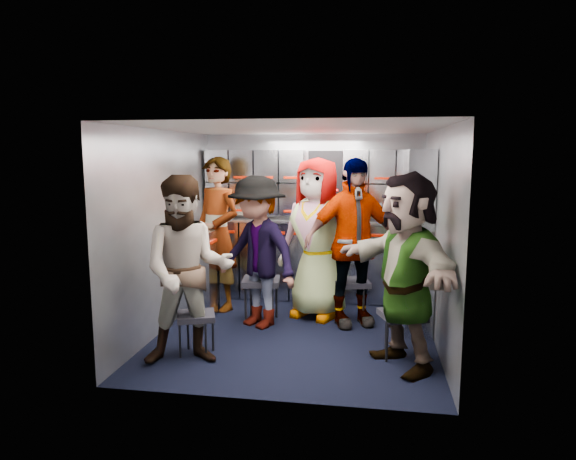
# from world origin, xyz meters

# --- Properties ---
(floor) EXTENTS (3.00, 3.00, 0.00)m
(floor) POSITION_xyz_m (0.00, 0.00, 0.00)
(floor) COLOR black
(floor) RESTS_ON ground
(wall_back) EXTENTS (2.80, 0.04, 2.10)m
(wall_back) POSITION_xyz_m (0.00, 1.50, 1.05)
(wall_back) COLOR gray
(wall_back) RESTS_ON ground
(wall_left) EXTENTS (0.04, 3.00, 2.10)m
(wall_left) POSITION_xyz_m (-1.40, 0.00, 1.05)
(wall_left) COLOR gray
(wall_left) RESTS_ON ground
(wall_right) EXTENTS (0.04, 3.00, 2.10)m
(wall_right) POSITION_xyz_m (1.40, 0.00, 1.05)
(wall_right) COLOR gray
(wall_right) RESTS_ON ground
(ceiling) EXTENTS (2.80, 3.00, 0.02)m
(ceiling) POSITION_xyz_m (0.00, 0.00, 2.10)
(ceiling) COLOR silver
(ceiling) RESTS_ON wall_back
(cart_bank_back) EXTENTS (2.68, 0.38, 0.99)m
(cart_bank_back) POSITION_xyz_m (0.00, 1.29, 0.49)
(cart_bank_back) COLOR #A7ABB7
(cart_bank_back) RESTS_ON ground
(cart_bank_left) EXTENTS (0.38, 0.76, 0.99)m
(cart_bank_left) POSITION_xyz_m (-1.19, 0.56, 0.49)
(cart_bank_left) COLOR #A7ABB7
(cart_bank_left) RESTS_ON ground
(counter) EXTENTS (2.68, 0.42, 0.03)m
(counter) POSITION_xyz_m (0.00, 1.29, 1.01)
(counter) COLOR silver
(counter) RESTS_ON cart_bank_back
(locker_bank_back) EXTENTS (2.68, 0.28, 0.82)m
(locker_bank_back) POSITION_xyz_m (0.00, 1.35, 1.49)
(locker_bank_back) COLOR #A7ABB7
(locker_bank_back) RESTS_ON wall_back
(locker_bank_right) EXTENTS (0.28, 1.00, 0.82)m
(locker_bank_right) POSITION_xyz_m (1.25, 0.70, 1.49)
(locker_bank_right) COLOR #A7ABB7
(locker_bank_right) RESTS_ON wall_right
(right_cabinet) EXTENTS (0.28, 1.20, 1.00)m
(right_cabinet) POSITION_xyz_m (1.25, 0.60, 0.50)
(right_cabinet) COLOR #A7ABB7
(right_cabinet) RESTS_ON ground
(coffee_niche) EXTENTS (0.46, 0.16, 0.84)m
(coffee_niche) POSITION_xyz_m (0.18, 1.41, 1.47)
(coffee_niche) COLOR black
(coffee_niche) RESTS_ON wall_back
(red_latch_strip) EXTENTS (2.60, 0.02, 0.03)m
(red_latch_strip) POSITION_xyz_m (0.00, 1.09, 0.88)
(red_latch_strip) COLOR #AB1401
(red_latch_strip) RESTS_ON cart_bank_back
(jump_seat_near_left) EXTENTS (0.42, 0.41, 0.40)m
(jump_seat_near_left) POSITION_xyz_m (-0.83, -0.72, 0.35)
(jump_seat_near_left) COLOR black
(jump_seat_near_left) RESTS_ON ground
(jump_seat_mid_left) EXTENTS (0.45, 0.43, 0.48)m
(jump_seat_mid_left) POSITION_xyz_m (-0.44, 0.35, 0.42)
(jump_seat_mid_left) COLOR black
(jump_seat_mid_left) RESTS_ON ground
(jump_seat_center) EXTENTS (0.50, 0.49, 0.46)m
(jump_seat_center) POSITION_xyz_m (0.15, 0.78, 0.41)
(jump_seat_center) COLOR black
(jump_seat_center) RESTS_ON ground
(jump_seat_mid_right) EXTENTS (0.45, 0.44, 0.45)m
(jump_seat_mid_right) POSITION_xyz_m (0.55, 0.56, 0.40)
(jump_seat_mid_right) COLOR black
(jump_seat_mid_right) RESTS_ON ground
(jump_seat_near_right) EXTENTS (0.46, 0.45, 0.44)m
(jump_seat_near_right) POSITION_xyz_m (1.05, -0.50, 0.39)
(jump_seat_near_right) COLOR black
(jump_seat_near_right) RESTS_ON ground
(attendant_standing) EXTENTS (0.79, 0.71, 1.82)m
(attendant_standing) POSITION_xyz_m (-1.05, 0.71, 0.91)
(attendant_standing) COLOR black
(attendant_standing) RESTS_ON ground
(attendant_arc_a) EXTENTS (0.97, 0.85, 1.68)m
(attendant_arc_a) POSITION_xyz_m (-0.83, -0.90, 0.84)
(attendant_arc_a) COLOR black
(attendant_arc_a) RESTS_ON ground
(attendant_arc_b) EXTENTS (1.21, 1.07, 1.63)m
(attendant_arc_b) POSITION_xyz_m (-0.44, 0.17, 0.81)
(attendant_arc_b) COLOR black
(attendant_arc_b) RESTS_ON ground
(attendant_arc_c) EXTENTS (1.04, 0.87, 1.81)m
(attendant_arc_c) POSITION_xyz_m (0.15, 0.60, 0.91)
(attendant_arc_c) COLOR black
(attendant_arc_c) RESTS_ON ground
(attendant_arc_d) EXTENTS (1.15, 0.84, 1.81)m
(attendant_arc_d) POSITION_xyz_m (0.55, 0.38, 0.91)
(attendant_arc_d) COLOR black
(attendant_arc_d) RESTS_ON ground
(attendant_arc_e) EXTENTS (1.25, 1.63, 1.71)m
(attendant_arc_e) POSITION_xyz_m (1.05, -0.68, 0.86)
(attendant_arc_e) COLOR black
(attendant_arc_e) RESTS_ON ground
(bottle_left) EXTENTS (0.07, 0.07, 0.27)m
(bottle_left) POSITION_xyz_m (-0.11, 1.24, 1.16)
(bottle_left) COLOR white
(bottle_left) RESTS_ON counter
(bottle_mid) EXTENTS (0.07, 0.07, 0.23)m
(bottle_mid) POSITION_xyz_m (-0.01, 1.24, 1.14)
(bottle_mid) COLOR white
(bottle_mid) RESTS_ON counter
(bottle_right) EXTENTS (0.07, 0.07, 0.23)m
(bottle_right) POSITION_xyz_m (0.86, 1.24, 1.15)
(bottle_right) COLOR white
(bottle_right) RESTS_ON counter
(cup_left) EXTENTS (0.09, 0.09, 0.09)m
(cup_left) POSITION_xyz_m (-1.20, 1.23, 1.07)
(cup_left) COLOR tan
(cup_left) RESTS_ON counter
(cup_right) EXTENTS (0.08, 0.08, 0.10)m
(cup_right) POSITION_xyz_m (0.43, 1.23, 1.08)
(cup_right) COLOR tan
(cup_right) RESTS_ON counter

